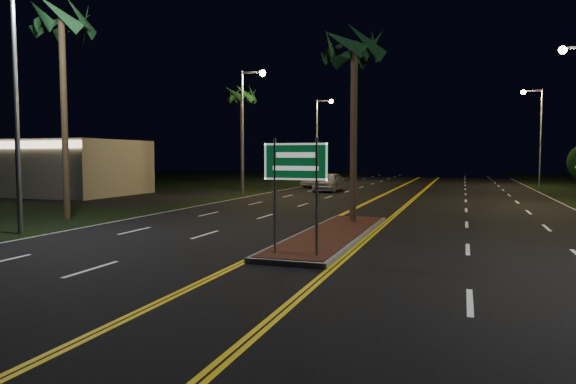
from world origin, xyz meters
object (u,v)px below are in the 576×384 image
at_px(median_island, 332,235).
at_px(commercial_building, 38,167).
at_px(streetlight_right_far, 537,126).
at_px(streetlight_left_mid, 247,117).
at_px(palm_left_far, 242,95).
at_px(streetlight_left_far, 320,130).
at_px(palm_median, 354,47).
at_px(car_near, 329,180).
at_px(highway_sign, 296,173).
at_px(car_far, 316,177).
at_px(streetlight_left_near, 23,77).
at_px(palm_left_near, 61,23).

xyz_separation_m(median_island, commercial_building, (-26.00, 12.99, 1.92)).
bearing_deg(streetlight_right_far, median_island, -106.87).
bearing_deg(streetlight_left_mid, palm_left_far, 118.67).
xyz_separation_m(streetlight_left_far, palm_median, (10.61, -33.50, 1.62)).
height_order(palm_left_far, car_near, palm_left_far).
height_order(streetlight_left_mid, palm_left_far, streetlight_left_mid).
bearing_deg(median_island, highway_sign, -90.00).
relative_size(palm_median, car_far, 1.61).
relative_size(streetlight_left_near, palm_left_far, 1.02).
bearing_deg(streetlight_right_far, palm_median, -108.62).
distance_m(commercial_building, streetlight_left_near, 22.49).
distance_m(car_near, car_far, 6.31).
relative_size(commercial_building, palm_median, 1.81).
relative_size(commercial_building, streetlight_right_far, 1.67).
distance_m(streetlight_left_far, palm_left_near, 36.18).
height_order(streetlight_left_near, car_far, streetlight_left_near).
relative_size(streetlight_left_mid, streetlight_right_far, 1.00).
bearing_deg(car_near, streetlight_left_far, 108.89).
relative_size(streetlight_left_near, palm_median, 1.08).
bearing_deg(streetlight_left_mid, streetlight_left_far, 90.00).
height_order(streetlight_left_near, streetlight_right_far, same).
height_order(median_island, streetlight_left_mid, streetlight_left_mid).
bearing_deg(commercial_building, streetlight_left_mid, 14.61).
bearing_deg(commercial_building, highway_sign, -33.48).
height_order(median_island, streetlight_left_far, streetlight_left_far).
height_order(commercial_building, streetlight_left_mid, streetlight_left_mid).
xyz_separation_m(median_island, streetlight_left_near, (-10.61, -3.00, 5.57)).
bearing_deg(palm_median, palm_left_near, -168.69).
height_order(palm_left_near, palm_left_far, palm_left_near).
bearing_deg(car_near, palm_left_near, -105.96).
distance_m(streetlight_right_far, palm_left_far, 27.36).
relative_size(highway_sign, streetlight_right_far, 0.36).
bearing_deg(palm_median, commercial_building, 159.95).
height_order(streetlight_right_far, car_near, streetlight_right_far).
bearing_deg(streetlight_right_far, palm_left_far, -149.12).
xyz_separation_m(palm_left_far, car_far, (4.14, 7.39, -6.88)).
distance_m(streetlight_right_far, palm_left_near, 41.22).
distance_m(commercial_building, streetlight_right_far, 42.88).
bearing_deg(commercial_building, palm_left_far, 31.25).
bearing_deg(streetlight_left_far, palm_left_near, -93.00).
distance_m(palm_left_near, car_far, 28.74).
height_order(streetlight_left_far, car_near, streetlight_left_far).
relative_size(streetlight_left_near, streetlight_left_mid, 1.00).
distance_m(median_island, palm_left_near, 15.20).
bearing_deg(palm_left_near, palm_median, 11.31).
height_order(commercial_building, palm_median, palm_median).
bearing_deg(streetlight_left_far, streetlight_right_far, -5.38).
xyz_separation_m(streetlight_right_far, palm_left_near, (-23.11, -34.00, 3.02)).
distance_m(streetlight_left_mid, palm_median, 17.25).
relative_size(highway_sign, palm_left_far, 0.36).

